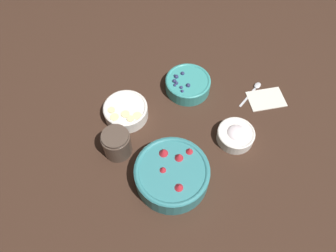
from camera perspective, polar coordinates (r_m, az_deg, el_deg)
ground_plane at (r=1.16m, az=2.77°, el=1.83°), size 4.00×4.00×0.00m
bowl_strawberries at (r=1.00m, az=0.70°, el=-8.29°), size 0.23×0.23×0.10m
bowl_blueberries at (r=1.21m, az=3.47°, el=7.37°), size 0.16×0.16×0.06m
bowl_bananas at (r=1.14m, az=-7.36°, el=2.66°), size 0.15×0.15×0.05m
bowl_cream at (r=1.11m, az=11.72°, el=-1.51°), size 0.12×0.12×0.05m
jar_chocolate at (r=1.06m, az=-8.90°, el=-3.09°), size 0.09×0.09×0.10m
napkin at (r=1.25m, az=16.74°, el=4.55°), size 0.16×0.14×0.01m
spoon at (r=1.26m, az=14.73°, el=6.12°), size 0.14×0.05×0.01m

